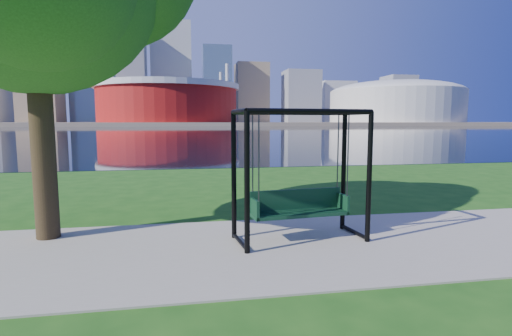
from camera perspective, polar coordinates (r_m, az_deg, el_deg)
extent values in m
plane|color=#1E5114|center=(7.80, 1.58, -10.24)|extent=(900.00, 900.00, 0.00)
cube|color=#9E937F|center=(7.33, 2.40, -11.23)|extent=(120.00, 4.00, 0.03)
cube|color=black|center=(109.34, -9.53, 5.34)|extent=(900.00, 180.00, 0.02)
cube|color=#937F60|center=(313.31, -10.08, 6.28)|extent=(900.00, 228.00, 2.00)
cylinder|color=maroon|center=(242.69, -12.44, 8.99)|extent=(80.00, 80.00, 22.00)
cylinder|color=silver|center=(243.29, -12.50, 11.23)|extent=(83.00, 83.00, 3.00)
cylinder|color=silver|center=(262.92, -5.02, 10.02)|extent=(2.00, 2.00, 32.00)
cylinder|color=silver|center=(265.03, -19.55, 9.64)|extent=(2.00, 2.00, 32.00)
cylinder|color=silver|center=(227.65, -21.09, 10.14)|extent=(2.00, 2.00, 32.00)
cylinder|color=silver|center=(225.19, -4.11, 10.60)|extent=(2.00, 2.00, 32.00)
cylinder|color=beige|center=(278.30, 19.30, 8.25)|extent=(84.00, 84.00, 20.00)
ellipsoid|color=beige|center=(278.76, 19.37, 10.10)|extent=(84.00, 84.00, 15.12)
cube|color=#998466|center=(325.64, -28.66, 13.54)|extent=(26.00, 26.00, 88.00)
cube|color=slate|center=(342.55, -22.43, 14.05)|extent=(30.00, 24.00, 95.00)
cube|color=gray|center=(316.69, -17.66, 12.78)|extent=(24.00, 24.00, 72.00)
cube|color=silver|center=(344.71, -11.95, 13.09)|extent=(32.00, 28.00, 80.00)
cube|color=slate|center=(319.71, -5.61, 11.74)|extent=(22.00, 22.00, 58.00)
cube|color=#998466|center=(337.91, -0.65, 10.64)|extent=(26.00, 26.00, 48.00)
cube|color=gray|center=(337.09, 6.46, 10.10)|extent=(28.00, 24.00, 42.00)
cube|color=silver|center=(373.60, 11.30, 9.20)|extent=(30.00, 26.00, 36.00)
cube|color=gray|center=(377.25, 19.62, 9.23)|extent=(24.00, 24.00, 40.00)
cube|color=#998466|center=(410.78, 23.44, 8.27)|extent=(26.00, 26.00, 32.00)
cylinder|color=black|center=(6.70, -1.29, -2.32)|extent=(0.11, 0.11, 2.44)
cylinder|color=black|center=(7.64, 15.86, -1.46)|extent=(0.11, 0.11, 2.44)
cylinder|color=black|center=(7.61, -3.18, -1.25)|extent=(0.11, 0.11, 2.44)
cylinder|color=black|center=(8.46, 12.40, -0.61)|extent=(0.11, 0.11, 2.44)
cylinder|color=black|center=(7.01, 8.02, 8.02)|extent=(2.33, 0.35, 0.10)
cylinder|color=black|center=(7.89, 5.11, 7.90)|extent=(2.33, 0.35, 0.10)
cylinder|color=black|center=(7.08, -2.34, 8.07)|extent=(0.20, 0.96, 0.10)
cylinder|color=black|center=(7.40, -2.26, -10.48)|extent=(0.18, 0.96, 0.08)
cylinder|color=black|center=(7.98, 14.29, 7.71)|extent=(0.20, 0.96, 0.10)
cylinder|color=black|center=(8.27, 13.82, -8.84)|extent=(0.18, 0.96, 0.08)
cube|color=black|center=(7.65, 6.29, -6.50)|extent=(1.90, 0.68, 0.06)
cube|color=black|center=(7.78, 5.72, -4.50)|extent=(1.85, 0.25, 0.40)
cube|color=black|center=(7.32, -0.21, -5.86)|extent=(0.10, 0.48, 0.36)
cube|color=black|center=(8.00, 12.26, -4.94)|extent=(0.10, 0.48, 0.36)
cylinder|color=#3A3A3F|center=(6.99, 0.40, 1.35)|extent=(0.03, 0.03, 1.54)
cylinder|color=#3A3A3F|center=(7.69, 13.00, 1.65)|extent=(0.03, 0.03, 1.54)
cylinder|color=#3A3A3F|center=(7.37, -0.49, 1.61)|extent=(0.03, 0.03, 1.54)
cylinder|color=#3A3A3F|center=(8.03, 11.62, 1.89)|extent=(0.03, 0.03, 1.54)
cylinder|color=black|center=(8.54, -28.26, 5.20)|extent=(0.43, 0.43, 4.33)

